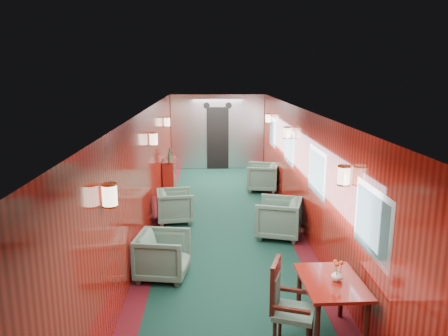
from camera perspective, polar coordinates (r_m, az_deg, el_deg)
name	(u,v)px	position (r m, az deg, el deg)	size (l,w,h in m)	color
room	(226,151)	(8.20, 0.20, 2.21)	(12.00, 12.10, 2.40)	#0D3127
bulkhead	(218,132)	(14.11, -0.84, 4.69)	(2.98, 0.17, 2.39)	silver
windows_right	(301,158)	(8.67, 10.01, 1.33)	(0.02, 8.60, 0.80)	silver
wall_sconces	(224,139)	(8.73, 0.04, 3.87)	(2.97, 7.97, 0.25)	#FFEFC6
dining_table	(331,290)	(5.41, 13.85, -15.18)	(0.71, 1.00, 0.73)	maroon
side_chair	(286,301)	(5.19, 8.04, -16.88)	(0.58, 0.60, 1.04)	#1C4237
credenza	(170,175)	(11.58, -7.12, -0.88)	(0.30, 0.95, 1.13)	maroon
flower_vase	(337,275)	(5.34, 14.57, -13.39)	(0.13, 0.13, 0.14)	white
armchair_left_near	(163,255)	(6.87, -7.99, -11.22)	(0.75, 0.77, 0.70)	#1C4237
armchair_left_far	(175,206)	(9.24, -6.38, -4.95)	(0.73, 0.75, 0.68)	#1C4237
armchair_right_near	(278,218)	(8.42, 7.13, -6.49)	(0.80, 0.82, 0.75)	#1C4237
armchair_right_far	(262,177)	(11.60, 4.99, -1.20)	(0.77, 0.80, 0.72)	#1C4237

